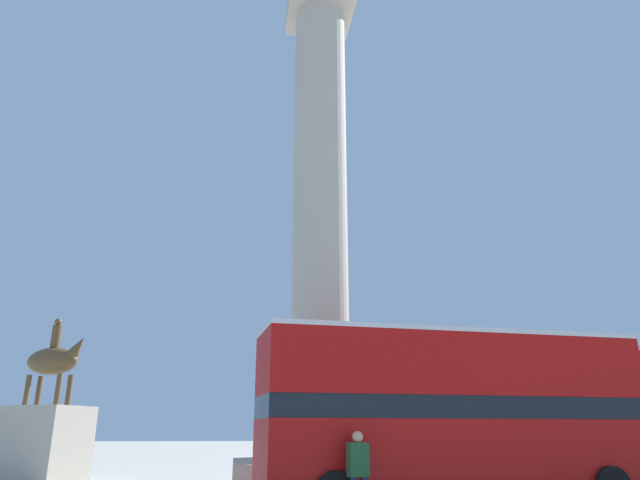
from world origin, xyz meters
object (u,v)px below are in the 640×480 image
monument_column (320,265)px  street_lamp (437,397)px  equestrian_statue (42,431)px  pedestrian_near_lamp (358,469)px  bus_b (451,408)px

monument_column → street_lamp: size_ratio=4.11×
equestrian_statue → pedestrian_near_lamp: (9.93, -11.38, -0.78)m
street_lamp → monument_column: bearing=151.9°
bus_b → monument_column: bearing=107.8°
equestrian_statue → monument_column: bearing=9.8°
monument_column → equestrian_statue: monument_column is taller
bus_b → pedestrian_near_lamp: 3.81m
equestrian_statue → pedestrian_near_lamp: bearing=-21.4°
street_lamp → pedestrian_near_lamp: size_ratio=2.93×
pedestrian_near_lamp → equestrian_statue: bearing=112.9°
monument_column → equestrian_statue: size_ratio=3.54×
bus_b → equestrian_statue: 15.95m
equestrian_statue → street_lamp: bearing=6.8°
bus_b → pedestrian_near_lamp: size_ratio=5.63×
monument_column → street_lamp: (3.69, -1.97, -5.04)m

